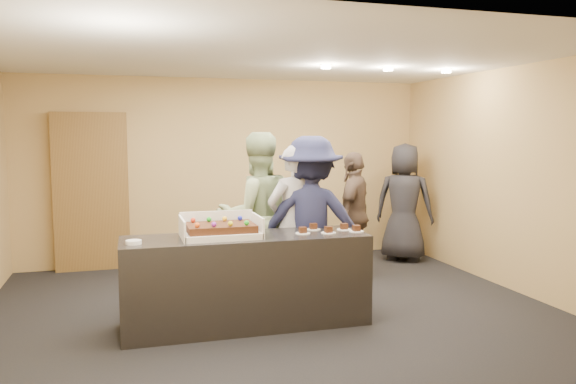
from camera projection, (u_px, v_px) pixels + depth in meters
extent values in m
plane|color=black|center=(271.00, 308.00, 6.12)|extent=(6.00, 6.00, 0.00)
plane|color=silver|center=(271.00, 56.00, 5.84)|extent=(6.00, 6.00, 0.00)
cube|color=tan|center=(228.00, 170.00, 8.37)|extent=(6.00, 0.04, 2.70)
cube|color=tan|center=(370.00, 220.00, 3.60)|extent=(6.00, 0.04, 2.70)
cube|color=tan|center=(509.00, 179.00, 6.83)|extent=(0.04, 5.00, 2.70)
cube|color=black|center=(246.00, 281.00, 5.55)|extent=(2.41, 0.73, 0.90)
cube|color=brown|center=(91.00, 192.00, 7.76)|extent=(0.99, 0.15, 2.19)
cube|color=white|center=(221.00, 234.00, 5.43)|extent=(0.74, 0.51, 0.06)
cube|color=white|center=(182.00, 229.00, 5.31)|extent=(0.02, 0.51, 0.20)
cube|color=white|center=(258.00, 225.00, 5.52)|extent=(0.02, 0.51, 0.20)
cube|color=white|center=(216.00, 222.00, 5.66)|extent=(0.74, 0.02, 0.22)
cube|color=#381F0C|center=(221.00, 228.00, 5.42)|extent=(0.65, 0.45, 0.07)
sphere|color=red|center=(193.00, 220.00, 5.49)|extent=(0.05, 0.05, 0.05)
sphere|color=#1AA01D|center=(209.00, 219.00, 5.54)|extent=(0.05, 0.05, 0.05)
sphere|color=yellow|center=(225.00, 219.00, 5.58)|extent=(0.05, 0.05, 0.05)
sphere|color=#1823D1|center=(240.00, 218.00, 5.62)|extent=(0.05, 0.05, 0.05)
sphere|color=#F05714|center=(197.00, 225.00, 5.19)|extent=(0.05, 0.05, 0.05)
sphere|color=purple|center=(214.00, 224.00, 5.24)|extent=(0.05, 0.05, 0.05)
sphere|color=gold|center=(230.00, 224.00, 5.28)|extent=(0.05, 0.05, 0.05)
sphere|color=green|center=(247.00, 223.00, 5.33)|extent=(0.05, 0.05, 0.05)
cylinder|color=white|center=(134.00, 242.00, 5.09)|extent=(0.14, 0.14, 0.04)
cylinder|color=white|center=(303.00, 233.00, 5.61)|extent=(0.15, 0.15, 0.01)
cube|color=#381F0C|center=(303.00, 230.00, 5.61)|extent=(0.07, 0.06, 0.06)
cylinder|color=white|center=(313.00, 229.00, 5.84)|extent=(0.15, 0.15, 0.01)
cube|color=#381F0C|center=(313.00, 226.00, 5.84)|extent=(0.07, 0.06, 0.06)
cylinder|color=white|center=(329.00, 233.00, 5.64)|extent=(0.15, 0.15, 0.01)
cube|color=#381F0C|center=(329.00, 229.00, 5.64)|extent=(0.07, 0.06, 0.06)
cylinder|color=white|center=(344.00, 230.00, 5.84)|extent=(0.15, 0.15, 0.01)
cube|color=#381F0C|center=(344.00, 226.00, 5.83)|extent=(0.07, 0.06, 0.06)
cylinder|color=white|center=(356.00, 231.00, 5.73)|extent=(0.15, 0.15, 0.01)
cube|color=#381F0C|center=(356.00, 228.00, 5.72)|extent=(0.07, 0.06, 0.06)
imported|color=#A7A6AC|center=(293.00, 226.00, 6.15)|extent=(0.75, 0.61, 1.79)
imported|color=#9AAF7F|center=(257.00, 216.00, 6.40)|extent=(0.97, 0.77, 1.91)
imported|color=#1B1E3D|center=(311.00, 222.00, 6.16)|extent=(1.37, 1.04, 1.87)
imported|color=brown|center=(354.00, 215.00, 7.40)|extent=(0.93, 1.01, 1.66)
imported|color=black|center=(404.00, 202.00, 8.36)|extent=(1.02, 0.96, 1.76)
cylinder|color=#FFEAC6|center=(326.00, 67.00, 6.55)|extent=(0.12, 0.12, 0.03)
cylinder|color=#FFEAC6|center=(388.00, 69.00, 6.77)|extent=(0.12, 0.12, 0.03)
cylinder|color=#FFEAC6|center=(446.00, 71.00, 7.00)|extent=(0.12, 0.12, 0.03)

